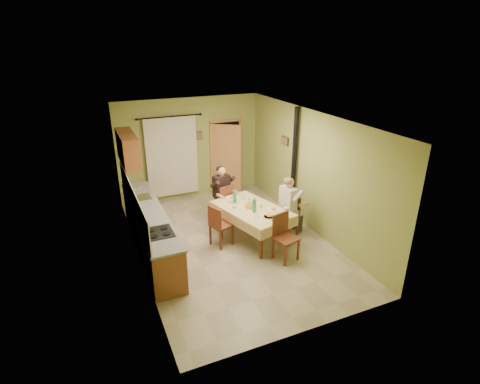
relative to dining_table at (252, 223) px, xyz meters
name	(u,v)px	position (x,y,z in m)	size (l,w,h in m)	color
floor	(232,242)	(-0.50, 0.00, -0.38)	(4.00, 6.00, 0.01)	tan
room_shell	(231,166)	(-0.50, 0.00, 1.44)	(4.04, 6.04, 2.82)	#99A554
kitchen_run	(150,230)	(-2.21, 0.40, 0.10)	(0.64, 3.64, 1.56)	brown
upper_cabinets	(128,148)	(-2.32, 1.70, 1.57)	(0.35, 1.40, 0.70)	brown
curtain	(172,157)	(-1.05, 2.90, 0.88)	(1.70, 0.07, 2.22)	black
doorway	(226,157)	(0.52, 2.87, 0.67)	(0.96, 0.49, 2.15)	black
dining_table	(252,223)	(0.00, 0.00, 0.00)	(1.52, 2.02, 0.76)	#D8B678
tableware	(255,207)	(0.04, -0.09, 0.45)	(0.99, 1.55, 0.33)	white
chair_far	(223,210)	(-0.27, 1.11, -0.09)	(0.51, 0.51, 0.97)	brown
chair_near	(285,246)	(0.26, -1.05, -0.09)	(0.51, 0.51, 0.99)	brown
chair_right	(288,223)	(0.86, -0.15, -0.09)	(0.44, 0.44, 0.94)	brown
chair_left	(221,233)	(-0.76, 0.01, -0.09)	(0.52, 0.52, 0.96)	brown
man_far	(222,188)	(-0.28, 1.12, 0.50)	(0.64, 0.56, 1.39)	black
man_right	(289,200)	(0.85, -0.15, 0.50)	(0.52, 0.62, 1.39)	beige
stove_flue	(293,179)	(1.40, 0.60, 0.64)	(0.24, 0.24, 2.80)	black
picture_back	(199,136)	(-0.25, 2.97, 1.37)	(0.19, 0.03, 0.23)	black
picture_right	(285,141)	(1.47, 1.20, 1.47)	(0.03, 0.31, 0.21)	brown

